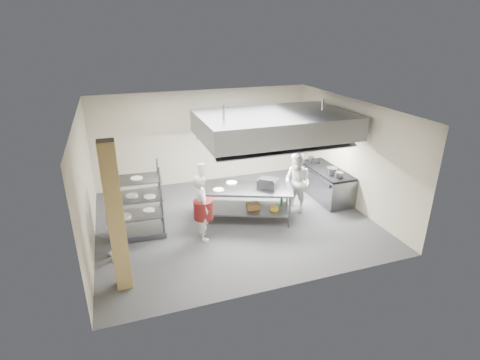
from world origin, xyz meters
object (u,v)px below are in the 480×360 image
object	(u,v)px
chef_head	(202,207)
chef_line	(297,183)
stockpot	(332,171)
pass_rack	(137,201)
cooking_range	(325,184)
chef_plating	(113,225)
griddle	(268,183)
island	(246,203)

from	to	relation	value
chef_head	chef_line	distance (m)	2.88
chef_head	stockpot	world-z (taller)	chef_head
pass_rack	stockpot	distance (m)	5.40
chef_head	stockpot	xyz separation A→B (m)	(3.96, 0.70, 0.17)
cooking_range	stockpot	bearing A→B (deg)	-104.19
cooking_range	chef_line	bearing A→B (deg)	-156.22
chef_plating	griddle	bearing A→B (deg)	83.51
cooking_range	chef_plating	size ratio (longest dim) A/B	1.27
island	stockpot	xyz separation A→B (m)	(2.63, 0.11, 0.55)
island	chef_head	xyz separation A→B (m)	(-1.34, -0.60, 0.38)
cooking_range	chef_head	size ratio (longest dim) A/B	1.20
chef_head	griddle	size ratio (longest dim) A/B	3.48
cooking_range	chef_head	distance (m)	4.25
pass_rack	chef_plating	distance (m)	0.99
chef_line	chef_plating	distance (m)	4.88
stockpot	chef_line	bearing A→B (deg)	-174.29
stockpot	cooking_range	bearing A→B (deg)	75.81
island	chef_head	bearing A→B (deg)	-134.15
cooking_range	chef_plating	distance (m)	6.23
chef_line	griddle	world-z (taller)	chef_line
pass_rack	chef_head	world-z (taller)	pass_rack
chef_head	griddle	world-z (taller)	chef_head
chef_plating	griddle	size ratio (longest dim) A/B	3.30
pass_rack	chef_plating	world-z (taller)	pass_rack
cooking_range	griddle	bearing A→B (deg)	-161.76
island	cooking_range	size ratio (longest dim) A/B	1.20
chef_head	chef_line	bearing A→B (deg)	-82.34
griddle	stockpot	size ratio (longest dim) A/B	1.60
island	pass_rack	xyz separation A→B (m)	(-2.77, 0.06, 0.47)
pass_rack	stockpot	bearing A→B (deg)	3.45
island	pass_rack	bearing A→B (deg)	-159.32
chef_line	griddle	xyz separation A→B (m)	(-0.95, -0.17, 0.19)
chef_line	stockpot	distance (m)	1.16
chef_line	stockpot	world-z (taller)	chef_line
griddle	pass_rack	bearing A→B (deg)	-143.11
chef_head	chef_line	xyz separation A→B (m)	(2.82, 0.59, 0.01)
cooking_range	chef_line	xyz separation A→B (m)	(-1.25, -0.55, 0.42)
chef_head	island	bearing A→B (deg)	-70.10
chef_line	pass_rack	bearing A→B (deg)	-114.03
chef_plating	stockpot	world-z (taller)	chef_plating
chef_plating	griddle	distance (m)	3.92
island	griddle	distance (m)	0.80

